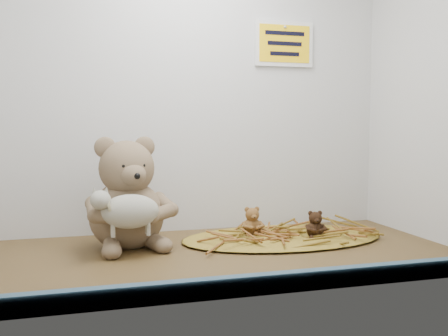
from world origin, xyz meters
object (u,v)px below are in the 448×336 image
object	(u,v)px
main_teddy	(127,192)
toy_lamb	(130,211)
mini_teddy_brown	(315,223)
mini_teddy_tan	(252,220)

from	to	relation	value
main_teddy	toy_lamb	xyz separation A→B (cm)	(0.00, -9.96, -3.22)
toy_lamb	mini_teddy_brown	distance (cm)	49.42
main_teddy	mini_teddy_brown	distance (cm)	50.09
toy_lamb	mini_teddy_brown	world-z (taller)	toy_lamb
mini_teddy_brown	mini_teddy_tan	bearing A→B (deg)	163.65
toy_lamb	mini_teddy_brown	size ratio (longest dim) A/B	2.43
toy_lamb	mini_teddy_tan	bearing A→B (deg)	19.00
main_teddy	toy_lamb	distance (cm)	10.47
mini_teddy_tan	mini_teddy_brown	world-z (taller)	mini_teddy_tan
main_teddy	toy_lamb	world-z (taller)	main_teddy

